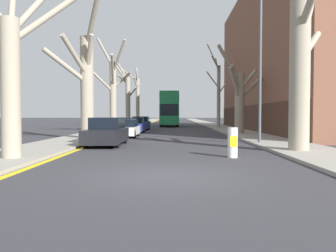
# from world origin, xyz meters

# --- Properties ---
(ground_plane) EXTENTS (300.00, 300.00, 0.00)m
(ground_plane) POSITION_xyz_m (0.00, 0.00, 0.00)
(ground_plane) COLOR #333338
(sidewalk_left) EXTENTS (3.09, 120.00, 0.12)m
(sidewalk_left) POSITION_xyz_m (-5.95, 50.00, 0.06)
(sidewalk_left) COLOR gray
(sidewalk_left) RESTS_ON ground
(sidewalk_right) EXTENTS (3.09, 120.00, 0.12)m
(sidewalk_right) POSITION_xyz_m (5.95, 50.00, 0.06)
(sidewalk_right) COLOR gray
(sidewalk_right) RESTS_ON ground
(building_facade_right) EXTENTS (10.08, 30.52, 14.72)m
(building_facade_right) POSITION_xyz_m (12.49, 23.90, 7.35)
(building_facade_right) COLOR brown
(building_facade_right) RESTS_ON ground
(kerb_line_stripe) EXTENTS (0.24, 120.00, 0.01)m
(kerb_line_stripe) POSITION_xyz_m (-4.23, 50.00, 0.00)
(kerb_line_stripe) COLOR yellow
(kerb_line_stripe) RESTS_ON ground
(street_tree_left_0) EXTENTS (3.95, 2.27, 7.42)m
(street_tree_left_0) POSITION_xyz_m (-5.48, 2.73, 3.20)
(street_tree_left_0) COLOR gray
(street_tree_left_0) RESTS_ON ground
(street_tree_left_1) EXTENTS (3.58, 3.94, 8.54)m
(street_tree_left_1) POSITION_xyz_m (-5.39, 12.09, 3.77)
(street_tree_left_1) COLOR gray
(street_tree_left_1) RESTS_ON ground
(street_tree_left_2) EXTENTS (3.83, 3.12, 8.59)m
(street_tree_left_2) POSITION_xyz_m (-5.42, 21.34, 3.83)
(street_tree_left_2) COLOR gray
(street_tree_left_2) RESTS_ON ground
(street_tree_left_3) EXTENTS (3.65, 1.69, 8.55)m
(street_tree_left_3) POSITION_xyz_m (-5.65, 32.33, 3.78)
(street_tree_left_3) COLOR gray
(street_tree_left_3) RESTS_ON ground
(street_tree_left_4) EXTENTS (3.01, 3.46, 9.16)m
(street_tree_left_4) POSITION_xyz_m (-5.50, 41.97, 4.31)
(street_tree_left_4) COLOR gray
(street_tree_left_4) RESTS_ON ground
(street_tree_right_0) EXTENTS (1.80, 3.60, 6.94)m
(street_tree_right_0) POSITION_xyz_m (5.54, 5.32, 3.55)
(street_tree_right_0) COLOR gray
(street_tree_right_0) RESTS_ON ground
(street_tree_right_1) EXTENTS (4.10, 2.22, 7.06)m
(street_tree_right_1) POSITION_xyz_m (5.48, 17.93, 2.99)
(street_tree_right_1) COLOR gray
(street_tree_right_1) RESTS_ON ground
(street_tree_right_2) EXTENTS (2.74, 2.64, 10.08)m
(street_tree_right_2) POSITION_xyz_m (5.42, 30.15, 4.22)
(street_tree_right_2) COLOR gray
(street_tree_right_2) RESTS_ON ground
(double_decker_bus) EXTENTS (2.49, 10.81, 4.58)m
(double_decker_bus) POSITION_xyz_m (-0.38, 37.10, 2.59)
(double_decker_bus) COLOR #1E7F47
(double_decker_bus) RESTS_ON ground
(parked_car_0) EXTENTS (1.75, 4.22, 1.47)m
(parked_car_0) POSITION_xyz_m (-3.34, 8.56, 0.69)
(parked_car_0) COLOR black
(parked_car_0) RESTS_ON ground
(parked_car_1) EXTENTS (1.83, 4.00, 1.27)m
(parked_car_1) POSITION_xyz_m (-3.34, 14.99, 0.61)
(parked_car_1) COLOR silver
(parked_car_1) RESTS_ON ground
(parked_car_2) EXTENTS (1.72, 4.13, 1.34)m
(parked_car_2) POSITION_xyz_m (-3.34, 20.61, 0.64)
(parked_car_2) COLOR navy
(parked_car_2) RESTS_ON ground
(parked_car_3) EXTENTS (1.79, 4.29, 1.41)m
(parked_car_3) POSITION_xyz_m (-3.34, 26.18, 0.67)
(parked_car_3) COLOR navy
(parked_car_3) RESTS_ON ground
(lamp_post) EXTENTS (1.40, 0.20, 8.88)m
(lamp_post) POSITION_xyz_m (4.78, 9.26, 4.91)
(lamp_post) COLOR #4C4F54
(lamp_post) RESTS_ON ground
(traffic_bollard) EXTENTS (0.37, 0.38, 1.14)m
(traffic_bollard) POSITION_xyz_m (2.42, 3.73, 0.57)
(traffic_bollard) COLOR white
(traffic_bollard) RESTS_ON ground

